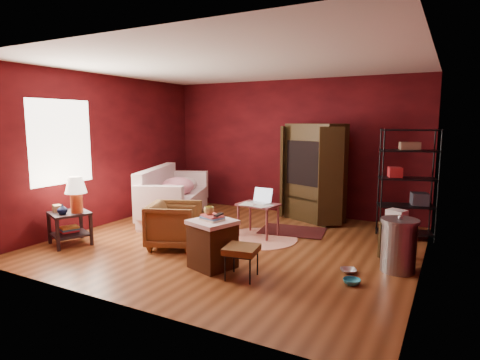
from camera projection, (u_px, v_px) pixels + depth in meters
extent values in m
cube|color=brown|center=(234.00, 243.00, 6.46)|extent=(5.50, 5.00, 0.02)
cube|color=white|center=(234.00, 63.00, 6.06)|extent=(5.50, 5.00, 0.02)
cube|color=#4C0A0E|center=(292.00, 147.00, 8.45)|extent=(5.50, 0.02, 2.80)
cube|color=#4C0A0E|center=(114.00, 175.00, 4.07)|extent=(5.50, 0.02, 2.80)
cube|color=#4C0A0E|center=(106.00, 150.00, 7.56)|extent=(0.02, 5.00, 2.80)
cube|color=#4C0A0E|center=(428.00, 165.00, 4.97)|extent=(0.02, 5.00, 2.80)
cube|color=white|center=(61.00, 142.00, 6.64)|extent=(0.02, 1.20, 1.40)
imported|color=#F7D5D6|center=(175.00, 199.00, 7.98)|extent=(1.30, 2.18, 0.82)
imported|color=black|center=(174.00, 222.00, 6.22)|extent=(0.93, 0.96, 0.77)
imported|color=#B5B7BD|center=(349.00, 265.00, 5.17)|extent=(0.21, 0.13, 0.21)
imported|color=teal|center=(352.00, 276.00, 4.80)|extent=(0.22, 0.09, 0.21)
imported|color=#0C193E|center=(62.00, 209.00, 6.16)|extent=(0.16, 0.17, 0.15)
imported|color=#D0CE65|center=(209.00, 210.00, 5.29)|extent=(0.16, 0.14, 0.13)
cube|color=black|center=(69.00, 213.00, 6.32)|extent=(0.72, 0.72, 0.04)
cube|color=black|center=(70.00, 234.00, 6.37)|extent=(0.67, 0.67, 0.03)
cube|color=black|center=(49.00, 228.00, 6.39)|extent=(0.06, 0.06, 0.51)
cube|color=black|center=(58.00, 235.00, 6.01)|extent=(0.06, 0.06, 0.51)
cube|color=black|center=(81.00, 223.00, 6.70)|extent=(0.06, 0.06, 0.51)
cube|color=black|center=(91.00, 229.00, 6.32)|extent=(0.06, 0.06, 0.51)
cylinder|color=#E35C29|center=(77.00, 203.00, 6.27)|extent=(0.24, 0.24, 0.31)
cone|color=#F2E5C6|center=(76.00, 185.00, 6.22)|extent=(0.43, 0.43, 0.26)
cube|color=#988353|center=(57.00, 208.00, 6.33)|extent=(0.20, 0.17, 0.11)
cube|color=#DE3748|center=(69.00, 231.00, 6.40)|extent=(0.29, 0.32, 0.03)
cube|color=#379BDE|center=(69.00, 229.00, 6.39)|extent=(0.29, 0.32, 0.03)
cube|color=#F9CD53|center=(70.00, 227.00, 6.37)|extent=(0.29, 0.32, 0.03)
cube|color=#F7D5D6|center=(176.00, 204.00, 7.99)|extent=(1.57, 2.24, 0.44)
cube|color=#F7D5D6|center=(157.00, 189.00, 7.99)|extent=(0.94, 2.00, 0.87)
cube|color=#F7D5D6|center=(159.00, 203.00, 6.94)|extent=(0.88, 0.50, 0.60)
cube|color=#F7D5D6|center=(188.00, 184.00, 8.97)|extent=(0.88, 0.50, 0.60)
ellipsoid|color=#D61E52|center=(169.00, 192.00, 7.34)|extent=(0.73, 0.73, 0.30)
ellipsoid|color=#D61E52|center=(178.00, 186.00, 7.93)|extent=(0.82, 0.82, 0.35)
ellipsoid|color=#F7D5D6|center=(185.00, 184.00, 8.47)|extent=(0.68, 0.68, 0.28)
cube|color=#482510|center=(213.00, 246.00, 5.34)|extent=(0.62, 0.62, 0.59)
cube|color=#F7D5D6|center=(212.00, 222.00, 5.29)|extent=(0.67, 0.67, 0.06)
cube|color=#EEE1C4|center=(212.00, 219.00, 5.28)|extent=(0.34, 0.30, 0.02)
cube|color=#548BC4|center=(212.00, 217.00, 5.28)|extent=(0.31, 0.26, 0.02)
cube|color=#E05554|center=(212.00, 216.00, 5.28)|extent=(0.32, 0.29, 0.02)
cube|color=black|center=(219.00, 215.00, 5.23)|extent=(0.06, 0.18, 0.02)
cube|color=black|center=(242.00, 249.00, 4.96)|extent=(0.46, 0.46, 0.08)
cube|color=black|center=(242.00, 253.00, 4.97)|extent=(0.41, 0.41, 0.02)
cylinder|color=black|center=(225.00, 268.00, 4.89)|extent=(0.02, 0.02, 0.33)
cylinder|color=black|center=(250.00, 271.00, 4.79)|extent=(0.02, 0.02, 0.33)
cylinder|color=black|center=(234.00, 260.00, 5.19)|extent=(0.02, 0.02, 0.33)
cylinder|color=black|center=(258.00, 262.00, 5.09)|extent=(0.02, 0.02, 0.33)
cylinder|color=beige|center=(259.00, 238.00, 6.69)|extent=(1.37, 1.37, 0.01)
cube|color=#541616|center=(292.00, 231.00, 7.12)|extent=(1.23, 0.92, 0.01)
cube|color=brown|center=(258.00, 205.00, 6.77)|extent=(0.70, 0.53, 0.03)
cylinder|color=brown|center=(238.00, 220.00, 6.82)|extent=(0.04, 0.04, 0.55)
cylinder|color=brown|center=(267.00, 225.00, 6.50)|extent=(0.04, 0.04, 0.55)
cylinder|color=brown|center=(250.00, 216.00, 7.12)|extent=(0.04, 0.04, 0.55)
cylinder|color=brown|center=(278.00, 221.00, 6.80)|extent=(0.04, 0.04, 0.55)
cube|color=silver|center=(259.00, 203.00, 6.80)|extent=(0.37, 0.28, 0.02)
cube|color=silver|center=(263.00, 195.00, 6.88)|extent=(0.36, 0.11, 0.24)
cube|color=silver|center=(248.00, 204.00, 6.76)|extent=(0.26, 0.35, 0.00)
cube|color=silver|center=(263.00, 206.00, 6.60)|extent=(0.31, 0.38, 0.00)
cube|color=#35240F|center=(315.00, 173.00, 7.84)|extent=(1.25, 0.98, 1.90)
cube|color=black|center=(312.00, 163.00, 7.75)|extent=(1.00, 0.76, 0.85)
cube|color=#35240F|center=(283.00, 171.00, 8.13)|extent=(0.15, 0.45, 1.80)
cube|color=#35240F|center=(331.00, 177.00, 7.21)|extent=(0.41, 0.28, 1.80)
cube|color=#2D3032|center=(314.00, 168.00, 7.80)|extent=(0.76, 0.70, 0.52)
cube|color=black|center=(305.00, 169.00, 7.64)|extent=(0.47, 0.20, 0.40)
cube|color=#35240F|center=(313.00, 198.00, 7.88)|extent=(1.02, 0.81, 0.05)
cylinder|color=black|center=(382.00, 186.00, 6.49)|extent=(0.03, 0.03, 1.82)
cylinder|color=black|center=(438.00, 187.00, 6.33)|extent=(0.03, 0.03, 1.82)
cylinder|color=black|center=(379.00, 182.00, 6.84)|extent=(0.03, 0.03, 1.82)
cylinder|color=black|center=(432.00, 184.00, 6.68)|extent=(0.03, 0.03, 1.82)
cube|color=black|center=(404.00, 232.00, 6.70)|extent=(0.97, 0.63, 0.03)
cube|color=black|center=(406.00, 206.00, 6.64)|extent=(0.97, 0.63, 0.03)
cube|color=black|center=(408.00, 179.00, 6.57)|extent=(0.97, 0.63, 0.03)
cube|color=black|center=(409.00, 151.00, 6.51)|extent=(0.97, 0.63, 0.03)
cube|color=black|center=(411.00, 130.00, 6.46)|extent=(0.97, 0.63, 0.03)
cube|color=maroon|center=(395.00, 172.00, 6.60)|extent=(0.27, 0.30, 0.16)
cube|color=#343441|center=(420.00, 199.00, 6.58)|extent=(0.32, 0.32, 0.20)
cube|color=#83664E|center=(410.00, 146.00, 6.49)|extent=(0.35, 0.28, 0.12)
cube|color=#35240F|center=(396.00, 223.00, 5.68)|extent=(0.46, 0.46, 0.04)
cube|color=#35240F|center=(380.00, 240.00, 5.74)|extent=(0.05, 0.05, 0.51)
cube|color=#35240F|center=(399.00, 245.00, 5.51)|extent=(0.05, 0.05, 0.51)
cube|color=#35240F|center=(391.00, 236.00, 5.92)|extent=(0.05, 0.05, 0.51)
cube|color=#35240F|center=(411.00, 241.00, 5.69)|extent=(0.05, 0.05, 0.51)
cube|color=silver|center=(397.00, 216.00, 5.66)|extent=(0.30, 0.28, 0.18)
cylinder|color=#929299|center=(399.00, 247.00, 5.20)|extent=(0.55, 0.55, 0.65)
cylinder|color=#929299|center=(400.00, 221.00, 5.15)|extent=(0.60, 0.60, 0.04)
sphere|color=#929299|center=(400.00, 218.00, 5.14)|extent=(0.08, 0.08, 0.07)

